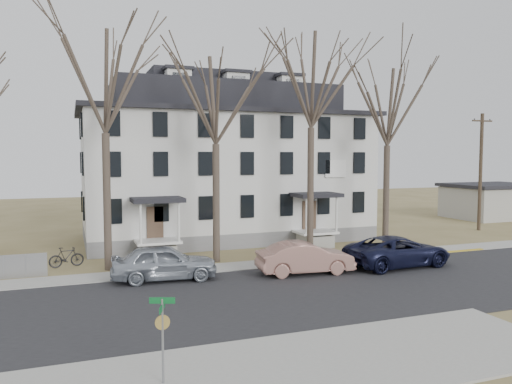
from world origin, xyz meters
name	(u,v)px	position (x,y,z in m)	size (l,w,h in m)	color
ground	(392,298)	(0.00, 0.00, 0.00)	(120.00, 120.00, 0.00)	olive
main_road	(366,287)	(0.00, 2.00, 0.00)	(120.00, 10.00, 0.04)	#27272A
far_sidewalk	(308,261)	(0.00, 8.00, 0.00)	(120.00, 2.00, 0.08)	#A09F97
near_sidewalk_left	(259,375)	(-8.00, -5.00, 0.00)	(20.00, 5.00, 0.08)	#A09F97
yellow_curb	(391,258)	(5.00, 7.10, 0.00)	(14.00, 0.25, 0.06)	gold
boarding_house	(225,165)	(-2.00, 17.95, 5.38)	(20.80, 12.36, 12.05)	slate
distant_building	(492,201)	(26.00, 20.00, 1.68)	(8.50, 6.50, 3.35)	#A09F97
tree_far_left	(104,74)	(-11.00, 9.80, 10.34)	(8.40, 8.40, 13.72)	#473B31
tree_mid_left	(216,93)	(-5.00, 9.80, 9.60)	(7.80, 7.80, 12.74)	#473B31
tree_center	(311,73)	(1.00, 9.80, 11.08)	(9.00, 9.00, 14.70)	#473B31
tree_mid_right	(388,101)	(6.50, 9.80, 9.60)	(7.80, 7.80, 12.74)	#473B31
utility_pole_far	(481,170)	(18.50, 14.00, 4.90)	(2.00, 0.28, 9.50)	#3D3023
car_silver	(164,263)	(-8.59, 6.45, 0.87)	(2.05, 5.10, 1.74)	#9FA7B2
car_tan	(305,259)	(-1.56, 5.24, 0.82)	(1.74, 4.98, 1.64)	#9A6C60
car_navy	(398,252)	(3.99, 5.04, 0.83)	(2.76, 5.98, 1.66)	black
bicycle_left	(147,251)	(-8.68, 11.86, 0.47)	(0.62, 1.78, 0.94)	black
bicycle_right	(66,258)	(-13.10, 11.12, 0.55)	(0.52, 1.83, 1.10)	black
street_sign	(163,327)	(-10.61, -4.71, 1.61)	(0.68, 0.68, 2.40)	gray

